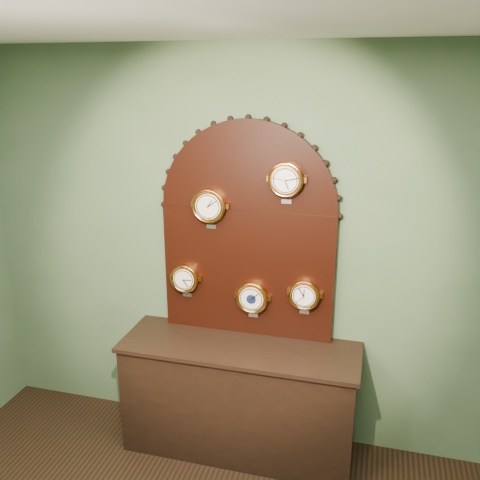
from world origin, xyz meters
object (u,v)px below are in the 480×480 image
(roman_clock, at_px, (209,206))
(hygrometer, at_px, (185,278))
(display_board, at_px, (248,225))
(shop_counter, at_px, (239,400))
(tide_clock, at_px, (304,295))
(arabic_clock, at_px, (286,180))
(barometer, at_px, (252,297))

(roman_clock, relative_size, hygrometer, 1.11)
(roman_clock, xyz_separation_m, hygrometer, (-0.19, 0.00, -0.54))
(display_board, xyz_separation_m, roman_clock, (-0.25, -0.07, 0.13))
(shop_counter, height_order, tide_clock, tide_clock)
(arabic_clock, relative_size, tide_clock, 1.06)
(roman_clock, bearing_deg, shop_counter, -31.71)
(shop_counter, bearing_deg, roman_clock, 148.29)
(arabic_clock, bearing_deg, display_board, 165.94)
(tide_clock, bearing_deg, barometer, -179.91)
(display_board, height_order, barometer, display_board)
(roman_clock, distance_m, hygrometer, 0.57)
(roman_clock, bearing_deg, arabic_clock, 0.02)
(display_board, height_order, arabic_clock, display_board)
(tide_clock, bearing_deg, hygrometer, 179.99)
(display_board, relative_size, hygrometer, 5.95)
(display_board, distance_m, tide_clock, 0.60)
(display_board, bearing_deg, shop_counter, -90.00)
(shop_counter, bearing_deg, hygrometer, 160.67)
(shop_counter, height_order, hygrometer, hygrometer)
(roman_clock, distance_m, tide_clock, 0.87)
(roman_clock, bearing_deg, hygrometer, 179.78)
(barometer, bearing_deg, tide_clock, 0.09)
(tide_clock, bearing_deg, shop_counter, -159.47)
(hygrometer, bearing_deg, roman_clock, -0.22)
(roman_clock, height_order, hygrometer, roman_clock)
(arabic_clock, bearing_deg, barometer, -179.96)
(hygrometer, xyz_separation_m, barometer, (0.49, -0.00, -0.09))
(barometer, bearing_deg, shop_counter, -108.78)
(shop_counter, bearing_deg, barometer, 71.22)
(arabic_clock, height_order, barometer, arabic_clock)
(display_board, height_order, tide_clock, display_board)
(hygrometer, bearing_deg, arabic_clock, -0.04)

